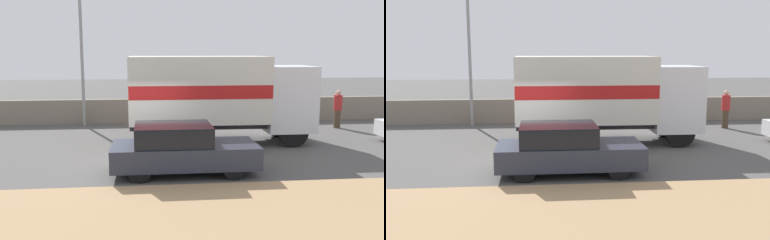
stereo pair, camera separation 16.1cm
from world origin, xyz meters
TOP-DOWN VIEW (x-y plane):
  - ground_plane at (0.00, 0.00)m, footprint 80.00×80.00m
  - dirt_shoulder_foreground at (0.00, -5.28)m, footprint 60.00×6.26m
  - stone_wall_backdrop at (0.00, 7.88)m, footprint 60.00×0.35m
  - street_lamp at (-2.97, 7.27)m, footprint 0.56×0.28m
  - box_truck at (2.51, 2.89)m, footprint 6.84×2.60m
  - car_hatchback at (0.92, -0.98)m, footprint 4.14×1.80m
  - pedestrian at (8.57, 5.56)m, footprint 0.37×0.37m

SIDE VIEW (x-z plane):
  - ground_plane at x=0.00m, z-range 0.00..0.00m
  - dirt_shoulder_foreground at x=0.00m, z-range 0.00..0.04m
  - stone_wall_backdrop at x=0.00m, z-range 0.00..1.17m
  - car_hatchback at x=0.92m, z-range 0.00..1.43m
  - pedestrian at x=8.57m, z-range 0.03..1.75m
  - box_truck at x=2.51m, z-range 0.27..3.55m
  - street_lamp at x=-2.97m, z-range 0.55..7.81m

